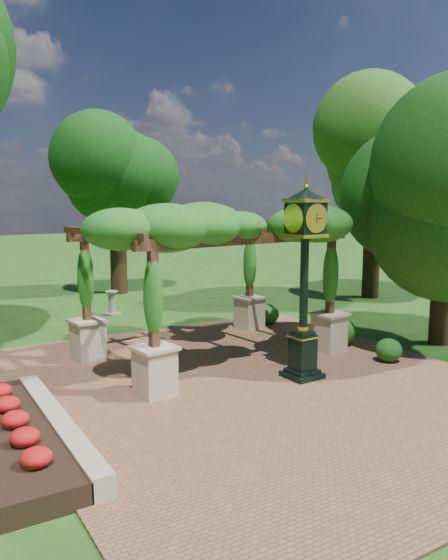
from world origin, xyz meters
TOP-DOWN VIEW (x-y plane):
  - ground at (0.00, 0.00)m, footprint 120.00×120.00m
  - brick_plaza at (0.00, 1.00)m, footprint 10.00×12.00m
  - border_wall at (-4.60, 0.50)m, footprint 0.35×5.00m
  - flower_bed at (-5.50, 0.50)m, footprint 1.50×5.00m
  - pedestal_clock at (1.10, 0.78)m, footprint 0.92×0.92m
  - pergola at (0.22, 3.50)m, footprint 6.88×4.81m
  - sundial at (-0.28, 9.93)m, footprint 0.64×0.64m
  - shrub_front at (3.79, 0.63)m, footprint 0.79×0.79m
  - shrub_mid at (3.85, 2.50)m, footprint 0.98×0.98m
  - shrub_back at (3.64, 5.72)m, footprint 0.97×0.97m
  - tree_north at (1.62, 14.34)m, footprint 4.07×4.07m
  - tree_east_far at (10.48, 7.77)m, footprint 4.40×4.40m
  - tree_east_near at (6.52, 1.24)m, footprint 4.19×4.19m

SIDE VIEW (x-z plane):
  - ground at x=0.00m, z-range 0.00..0.00m
  - brick_plaza at x=0.00m, z-range 0.00..0.04m
  - flower_bed at x=-5.50m, z-range 0.00..0.36m
  - border_wall at x=-4.60m, z-range 0.00..0.40m
  - shrub_front at x=3.79m, z-range 0.04..0.64m
  - shrub_back at x=3.64m, z-range 0.04..0.71m
  - sundial at x=-0.28m, z-range -0.05..0.83m
  - shrub_mid at x=3.85m, z-range 0.04..0.84m
  - pedestal_clock at x=1.10m, z-range 0.44..4.89m
  - pergola at x=0.22m, z-range 1.29..5.33m
  - tree_east_near at x=6.52m, z-range 1.18..7.46m
  - tree_north at x=1.62m, z-range 1.54..9.94m
  - tree_east_far at x=10.48m, z-range 1.63..10.38m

